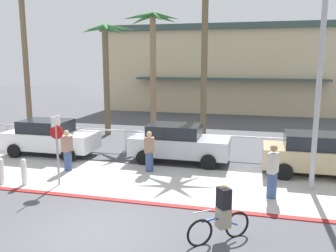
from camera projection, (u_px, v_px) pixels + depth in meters
ground_plane at (177, 146)px, 18.97m from camera, size 80.00×80.00×0.00m
sidewalk_strip at (143, 181)px, 13.43m from camera, size 44.00×4.00×0.02m
curb_paint at (123, 201)px, 11.53m from camera, size 44.00×0.24×0.03m
building_backdrop at (234, 68)px, 34.14m from camera, size 22.81×11.57×7.50m
rail_fence at (170, 136)px, 17.38m from camera, size 23.23×0.08×1.04m
stop_sign_bike_lane at (57, 140)px, 12.72m from camera, size 0.52×0.56×2.56m
bollard_0 at (1, 171)px, 12.99m from camera, size 0.20×0.20×1.00m
bollard_2 at (24, 172)px, 12.92m from camera, size 0.20×0.20×1.00m
streetlight_curb at (321, 67)px, 11.53m from camera, size 0.24×2.54×7.50m
palm_tree_0 at (23, 20)px, 22.72m from camera, size 3.55×3.29×9.34m
palm_tree_1 at (106, 54)px, 21.10m from camera, size 3.44×2.91×6.62m
palm_tree_2 at (152, 43)px, 21.26m from camera, size 3.41×3.34×7.36m
palm_tree_3 at (205, 12)px, 19.58m from camera, size 3.54×3.64×9.80m
car_white_1 at (50, 137)px, 17.06m from camera, size 4.40×2.02×1.69m
car_silver_2 at (179, 143)px, 15.91m from camera, size 4.40×2.02×1.69m
car_tan_3 at (319, 154)px, 13.93m from camera, size 4.40×2.02×1.69m
cyclist_blue_0 at (222, 215)px, 8.89m from camera, size 1.46×1.18×1.50m
pedestrian_0 at (149, 153)px, 14.45m from camera, size 0.47×0.42×1.69m
pedestrian_1 at (67, 152)px, 14.58m from camera, size 0.40×0.46×1.71m
pedestrian_2 at (272, 173)px, 11.62m from camera, size 0.42×0.47×1.83m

